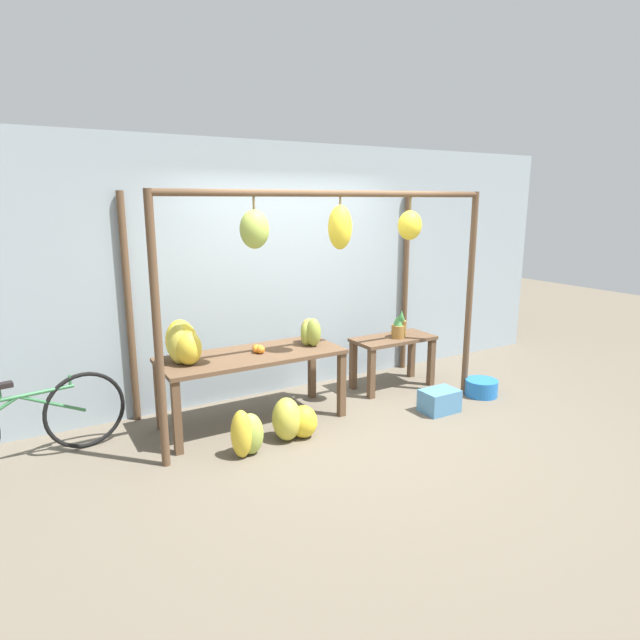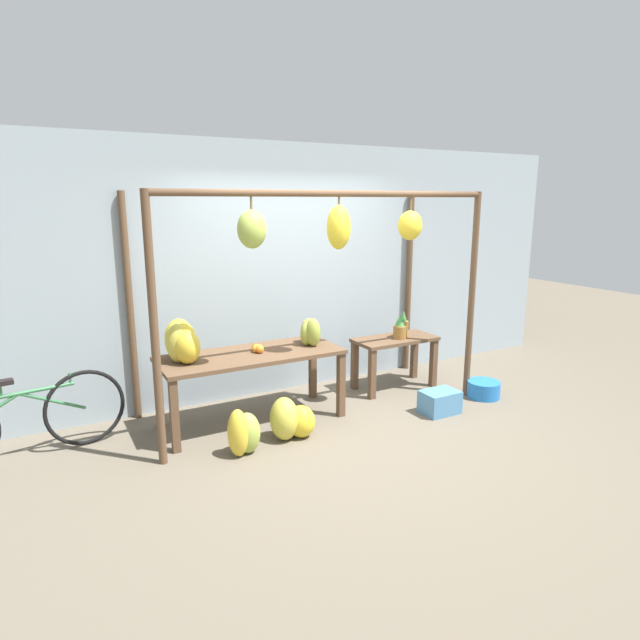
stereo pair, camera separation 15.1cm
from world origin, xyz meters
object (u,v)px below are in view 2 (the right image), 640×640
object	(u,v)px
pineapple_cluster	(401,328)
blue_bucket	(484,389)
fruit_crate_white	(440,402)
papaya_pile	(311,332)
parked_bicycle	(22,420)
banana_pile_on_table	(182,342)
orange_pile	(258,349)
banana_pile_ground_left	(243,433)
banana_pile_ground_right	(291,420)

from	to	relation	value
pineapple_cluster	blue_bucket	bearing A→B (deg)	-48.23
fruit_crate_white	papaya_pile	xyz separation A→B (m)	(-1.12, 0.76, 0.73)
fruit_crate_white	parked_bicycle	distance (m)	3.92
banana_pile_on_table	fruit_crate_white	xyz separation A→B (m)	(2.45, -0.80, -0.77)
orange_pile	fruit_crate_white	world-z (taller)	orange_pile
fruit_crate_white	parked_bicycle	xyz separation A→B (m)	(-3.81, 0.90, 0.25)
orange_pile	pineapple_cluster	world-z (taller)	pineapple_cluster
banana_pile_on_table	blue_bucket	world-z (taller)	banana_pile_on_table
banana_pile_ground_left	blue_bucket	bearing A→B (deg)	0.34
pineapple_cluster	parked_bicycle	size ratio (longest dim) A/B	0.18
orange_pile	parked_bicycle	distance (m)	2.12
banana_pile_on_table	orange_pile	xyz separation A→B (m)	(0.72, -0.07, -0.14)
banana_pile_ground_left	parked_bicycle	bearing A→B (deg)	154.53
fruit_crate_white	banana_pile_ground_right	bearing A→B (deg)	173.29
banana_pile_on_table	pineapple_cluster	xyz separation A→B (m)	(2.55, 0.04, -0.17)
banana_pile_on_table	orange_pile	size ratio (longest dim) A/B	3.13
banana_pile_on_table	orange_pile	world-z (taller)	banana_pile_on_table
pineapple_cluster	banana_pile_ground_left	bearing A→B (deg)	-161.76
pineapple_cluster	fruit_crate_white	distance (m)	1.04
banana_pile_ground_right	fruit_crate_white	distance (m)	1.64
parked_bicycle	banana_pile_on_table	bearing A→B (deg)	-4.16
pineapple_cluster	blue_bucket	world-z (taller)	pineapple_cluster
orange_pile	banana_pile_ground_right	xyz separation A→B (m)	(0.09, -0.54, -0.57)
banana_pile_on_table	banana_pile_ground_right	size ratio (longest dim) A/B	1.09
banana_pile_on_table	parked_bicycle	bearing A→B (deg)	175.84
papaya_pile	parked_bicycle	bearing A→B (deg)	177.01
orange_pile	banana_pile_ground_left	distance (m)	0.93
banana_pile_ground_right	parked_bicycle	xyz separation A→B (m)	(-2.17, 0.70, 0.18)
banana_pile_ground_right	papaya_pile	distance (m)	1.01
pineapple_cluster	parked_bicycle	world-z (taller)	pineapple_cluster
banana_pile_on_table	fruit_crate_white	distance (m)	2.69
pineapple_cluster	orange_pile	bearing A→B (deg)	-176.65
fruit_crate_white	papaya_pile	world-z (taller)	papaya_pile
banana_pile_on_table	papaya_pile	distance (m)	1.32
pineapple_cluster	papaya_pile	distance (m)	1.24
papaya_pile	pineapple_cluster	bearing A→B (deg)	3.81
banana_pile_ground_left	papaya_pile	bearing A→B (deg)	32.97
blue_bucket	parked_bicycle	size ratio (longest dim) A/B	0.21
pineapple_cluster	blue_bucket	distance (m)	1.16
orange_pile	papaya_pile	xyz separation A→B (m)	(0.60, 0.03, 0.09)
banana_pile_ground_right	blue_bucket	xyz separation A→B (m)	(2.38, -0.08, -0.09)
banana_pile_on_table	fruit_crate_white	bearing A→B (deg)	-18.04
papaya_pile	banana_pile_ground_left	bearing A→B (deg)	-147.03
banana_pile_on_table	banana_pile_ground_right	distance (m)	1.24
banana_pile_ground_right	blue_bucket	distance (m)	2.38
pineapple_cluster	fruit_crate_white	world-z (taller)	pineapple_cluster
banana_pile_ground_right	papaya_pile	world-z (taller)	papaya_pile
banana_pile_on_table	parked_bicycle	xyz separation A→B (m)	(-1.36, 0.10, -0.53)
orange_pile	fruit_crate_white	bearing A→B (deg)	-22.95
parked_bicycle	papaya_pile	size ratio (longest dim) A/B	5.13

